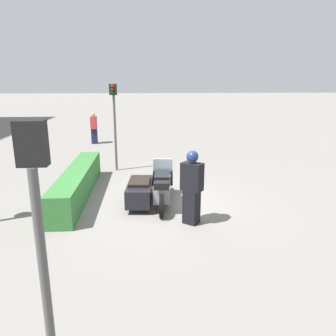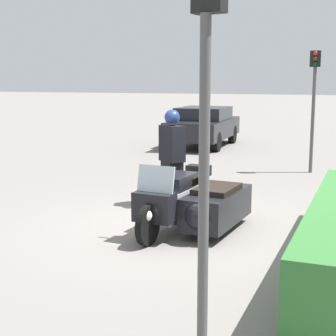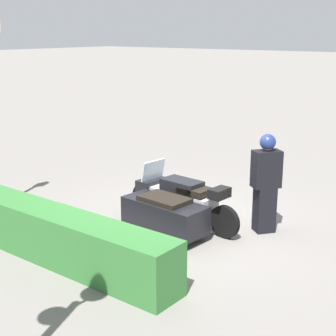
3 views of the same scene
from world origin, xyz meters
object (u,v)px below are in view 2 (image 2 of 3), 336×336
at_px(traffic_light_near, 207,106).
at_px(traffic_light_far, 314,93).
at_px(police_motorcycle, 196,203).
at_px(officer_rider, 172,155).
at_px(parked_car_background, 204,125).

height_order(traffic_light_near, traffic_light_far, traffic_light_near).
relative_size(police_motorcycle, officer_rider, 1.43).
xyz_separation_m(police_motorcycle, parked_car_background, (-10.23, -3.18, 0.31)).
bearing_deg(traffic_light_far, police_motorcycle, -11.14).
xyz_separation_m(officer_rider, traffic_light_far, (-4.62, 2.07, 1.10)).
relative_size(police_motorcycle, traffic_light_far, 0.84).
bearing_deg(officer_rider, police_motorcycle, -108.70).
xyz_separation_m(traffic_light_near, parked_car_background, (-13.80, -4.46, -1.41)).
relative_size(police_motorcycle, traffic_light_near, 0.80).
distance_m(police_motorcycle, parked_car_background, 10.72).
height_order(police_motorcycle, traffic_light_far, traffic_light_far).
height_order(police_motorcycle, parked_car_background, parked_car_background).
bearing_deg(parked_car_background, officer_rider, -168.59).
xyz_separation_m(officer_rider, parked_car_background, (-8.76, -2.19, -0.21)).
relative_size(officer_rider, parked_car_background, 0.44).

